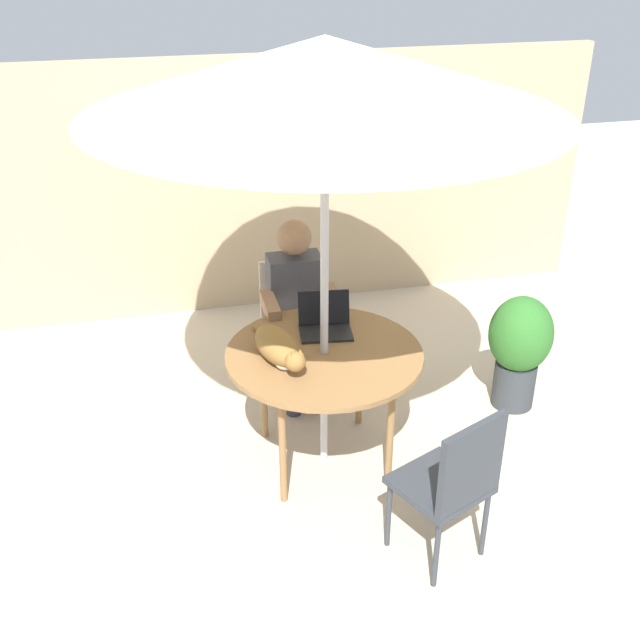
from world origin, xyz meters
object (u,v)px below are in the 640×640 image
at_px(patio_table, 324,361).
at_px(chair_empty, 454,479).
at_px(person_seated, 297,303).
at_px(potted_plant_near_fence, 519,345).
at_px(chair_occupied, 293,315).
at_px(laptop, 325,320).
at_px(cat, 279,348).
at_px(patio_umbrella, 325,75).

xyz_separation_m(patio_table, chair_empty, (0.41, -0.93, -0.17)).
distance_m(person_seated, potted_plant_near_fence, 1.45).
distance_m(chair_occupied, laptop, 0.70).
xyz_separation_m(person_seated, cat, (-0.26, -0.76, 0.14)).
distance_m(patio_table, chair_empty, 1.03).
distance_m(patio_table, patio_umbrella, 1.55).
xyz_separation_m(patio_umbrella, person_seated, (0.00, 0.73, -1.54)).
relative_size(laptop, potted_plant_near_fence, 0.42).
height_order(patio_table, person_seated, person_seated).
bearing_deg(chair_empty, person_seated, 103.89).
bearing_deg(patio_umbrella, chair_occupied, 90.00).
bearing_deg(potted_plant_near_fence, patio_table, -168.68).
distance_m(laptop, potted_plant_near_fence, 1.34).
height_order(patio_table, patio_umbrella, patio_umbrella).
distance_m(chair_occupied, potted_plant_near_fence, 1.49).
relative_size(patio_table, cat, 1.71).
height_order(patio_umbrella, laptop, patio_umbrella).
bearing_deg(person_seated, patio_umbrella, -90.00).
height_order(cat, potted_plant_near_fence, cat).
height_order(chair_empty, potted_plant_near_fence, chair_empty).
bearing_deg(chair_occupied, potted_plant_near_fence, -24.27).
bearing_deg(person_seated, chair_occupied, 90.00).
bearing_deg(person_seated, potted_plant_near_fence, -18.52).
height_order(chair_empty, laptop, laptop).
bearing_deg(potted_plant_near_fence, person_seated, 161.48).
relative_size(patio_table, person_seated, 0.90).
distance_m(patio_umbrella, cat, 1.43).
distance_m(laptop, cat, 0.44).
relative_size(patio_umbrella, person_seated, 1.97).
bearing_deg(cat, patio_umbrella, 8.03).
xyz_separation_m(chair_empty, person_seated, (-0.41, 1.65, 0.17)).
bearing_deg(chair_occupied, patio_umbrella, -90.00).
bearing_deg(person_seated, chair_empty, -76.11).
bearing_deg(laptop, patio_umbrella, -104.40).
xyz_separation_m(chair_empty, laptop, (-0.34, 1.18, 0.29)).
xyz_separation_m(person_seated, potted_plant_near_fence, (1.36, -0.45, -0.24)).
distance_m(patio_table, potted_plant_near_fence, 1.41).
bearing_deg(patio_table, chair_occupied, 90.00).
height_order(patio_umbrella, person_seated, patio_umbrella).
height_order(patio_umbrella, chair_empty, patio_umbrella).
bearing_deg(chair_empty, cat, 127.01).
relative_size(laptop, cat, 0.51).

